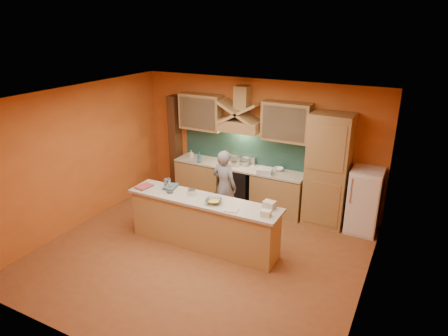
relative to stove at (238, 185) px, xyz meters
The scene contains 36 objects.
floor 2.27m from the stove, 82.23° to the right, with size 5.50×5.00×0.01m, color brown.
ceiling 3.23m from the stove, 82.23° to the right, with size 5.50×5.00×0.01m, color white.
wall_back 1.04m from the stove, 45.00° to the left, with size 5.50×0.02×2.80m, color #C76326.
wall_front 4.80m from the stove, 86.35° to the right, with size 5.50×0.02×2.80m, color #C76326.
wall_left 3.43m from the stove, 138.08° to the right, with size 0.02×5.00×2.80m, color #C76326.
wall_right 3.88m from the stove, 35.80° to the right, with size 0.02×5.00×2.80m, color #C76326.
base_cabinet_left 0.95m from the stove, behind, with size 1.10×0.60×0.86m, color #A7804C.
base_cabinet_right 0.95m from the stove, ahead, with size 1.10×0.60×0.86m, color #A7804C.
counter_top 0.45m from the stove, behind, with size 3.00×0.62×0.04m, color #BEB4A0.
stove is the anchor object (origin of this frame).
backsplash 0.85m from the stove, 90.00° to the left, with size 3.00×0.03×0.70m, color #193731.
range_hood 1.37m from the stove, 90.00° to the left, with size 0.92×0.50×0.24m, color #A7804C.
hood_chimney 1.96m from the stove, 90.00° to the left, with size 0.30×0.30×0.50m, color #A7804C.
upper_cabinet_left 1.85m from the stove, behind, with size 1.00×0.35×0.80m, color #A7804C.
upper_cabinet_right 1.85m from the stove, ahead, with size 1.00×0.35×0.80m, color #A7804C.
pantry_column 2.07m from the stove, ahead, with size 0.80×0.60×2.30m, color #A7804C.
fridge 2.71m from the stove, ahead, with size 0.58×0.60×1.30m, color white.
trim_column_left 1.89m from the stove, behind, with size 0.20×0.30×2.30m, color #472816.
island_body 1.91m from the stove, 83.99° to the right, with size 2.80×0.55×0.88m, color tan.
island_top 1.97m from the stove, 83.99° to the right, with size 2.90×0.62×0.05m, color #BEB4A0.
person 0.90m from the stove, 84.37° to the right, with size 0.56×0.37×1.53m, color gray.
pot_large 0.53m from the stove, behind, with size 0.25×0.25×0.14m, color #B7B8BE.
pot_small 0.53m from the stove, 43.28° to the left, with size 0.21×0.21×0.13m, color #B0B0B7.
soap_bottle_a 1.35m from the stove, behind, with size 0.08×0.08×0.17m, color beige.
soap_bottle_b 1.08m from the stove, 166.39° to the right, with size 0.09×0.09×0.24m, color #316489.
bowl_back 1.03m from the stove, ahead, with size 0.22×0.22×0.07m, color white.
dish_rack 0.88m from the stove, 13.98° to the right, with size 0.31×0.24×0.11m, color silver.
book_lower 2.33m from the stove, 121.33° to the right, with size 0.23×0.31×0.03m, color #B23F3F.
book_upper 1.98m from the stove, 111.76° to the right, with size 0.22×0.30×0.02m, color #3A6280.
jar_large 1.97m from the stove, 110.71° to the right, with size 0.13×0.13×0.17m, color silver.
jar_small 2.08m from the stove, 103.86° to the right, with size 0.12×0.12×0.15m, color silver.
kitchen_scale 1.93m from the stove, 91.97° to the right, with size 0.11×0.11×0.09m, color white.
mixing_bowl 2.08m from the stove, 77.09° to the right, with size 0.28×0.28×0.07m, color silver.
cloth 2.30m from the stove, 67.62° to the right, with size 0.23×0.17×0.02m, color beige.
grocery_bag_a 2.27m from the stove, 50.91° to the right, with size 0.20×0.16×0.13m, color beige.
grocery_bag_b 2.52m from the stove, 54.12° to the right, with size 0.16×0.13×0.10m, color beige.
Camera 1 is at (3.21, -5.27, 3.97)m, focal length 32.00 mm.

